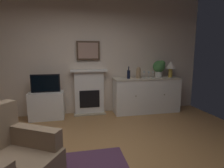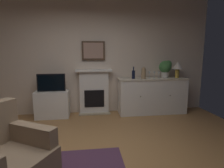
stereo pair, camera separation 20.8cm
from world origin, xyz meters
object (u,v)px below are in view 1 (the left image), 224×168
(armchair, at_px, (5,162))
(wine_glass_right, at_px, (153,73))
(sideboard_cabinet, at_px, (147,95))
(fireplace_unit, at_px, (89,92))
(wine_glass_center, at_px, (149,73))
(wine_bottle, at_px, (129,74))
(tv_cabinet, at_px, (47,105))
(wine_glass_left, at_px, (144,73))
(framed_picture, at_px, (88,51))
(potted_plant_small, at_px, (159,67))
(vase_decorative, at_px, (138,73))
(table_lamp, at_px, (171,66))
(tv_set, at_px, (46,83))

(armchair, bearing_deg, wine_glass_right, 40.83)
(sideboard_cabinet, distance_m, armchair, 3.40)
(fireplace_unit, distance_m, sideboard_cabinet, 1.44)
(wine_glass_right, bearing_deg, wine_glass_center, 174.39)
(sideboard_cabinet, xyz_separation_m, wine_bottle, (-0.50, -0.05, 0.55))
(wine_bottle, distance_m, tv_cabinet, 2.02)
(wine_glass_left, height_order, wine_glass_center, same)
(tv_cabinet, bearing_deg, fireplace_unit, 9.45)
(framed_picture, distance_m, wine_bottle, 1.12)
(fireplace_unit, relative_size, armchair, 1.02)
(wine_glass_right, height_order, potted_plant_small, potted_plant_small)
(wine_bottle, distance_m, vase_decorative, 0.25)
(framed_picture, distance_m, wine_glass_right, 1.68)
(wine_glass_right, bearing_deg, table_lamp, 5.43)
(fireplace_unit, bearing_deg, table_lamp, -4.92)
(table_lamp, bearing_deg, wine_glass_left, 179.85)
(wine_glass_right, xyz_separation_m, potted_plant_small, (0.20, 0.09, 0.13))
(armchair, bearing_deg, wine_bottle, 48.69)
(wine_bottle, xyz_separation_m, wine_glass_left, (0.41, 0.05, 0.01))
(sideboard_cabinet, bearing_deg, armchair, -137.07)
(framed_picture, bearing_deg, tv_set, -166.69)
(sideboard_cabinet, height_order, wine_glass_right, wine_glass_right)
(wine_glass_left, distance_m, vase_decorative, 0.17)
(wine_glass_right, distance_m, tv_cabinet, 2.63)
(armchair, bearing_deg, wine_glass_left, 43.92)
(sideboard_cabinet, bearing_deg, tv_set, -179.80)
(wine_glass_right, xyz_separation_m, armchair, (-2.63, -2.27, -0.62))
(wine_bottle, height_order, armchair, wine_bottle)
(sideboard_cabinet, distance_m, potted_plant_small, 0.78)
(framed_picture, xyz_separation_m, sideboard_cabinet, (1.43, -0.22, -1.10))
(framed_picture, relative_size, wine_glass_left, 3.33)
(table_lamp, bearing_deg, framed_picture, 173.83)
(fireplace_unit, height_order, armchair, fireplace_unit)
(fireplace_unit, xyz_separation_m, tv_set, (-0.98, -0.19, 0.27))
(wine_glass_left, bearing_deg, wine_bottle, -173.02)
(wine_glass_left, distance_m, armchair, 3.40)
(framed_picture, height_order, wine_glass_left, framed_picture)
(tv_cabinet, bearing_deg, wine_bottle, -1.92)
(wine_glass_right, distance_m, tv_set, 2.55)
(table_lamp, bearing_deg, wine_glass_right, -174.57)
(tv_cabinet, bearing_deg, wine_glass_right, -1.40)
(wine_glass_left, bearing_deg, sideboard_cabinet, -1.33)
(wine_glass_left, height_order, vase_decorative, vase_decorative)
(framed_picture, relative_size, table_lamp, 1.37)
(wine_bottle, distance_m, wine_glass_center, 0.53)
(fireplace_unit, distance_m, potted_plant_small, 1.87)
(table_lamp, height_order, vase_decorative, table_lamp)
(fireplace_unit, relative_size, sideboard_cabinet, 0.65)
(wine_bottle, xyz_separation_m, vase_decorative, (0.25, -0.00, 0.03))
(sideboard_cabinet, height_order, wine_bottle, wine_bottle)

